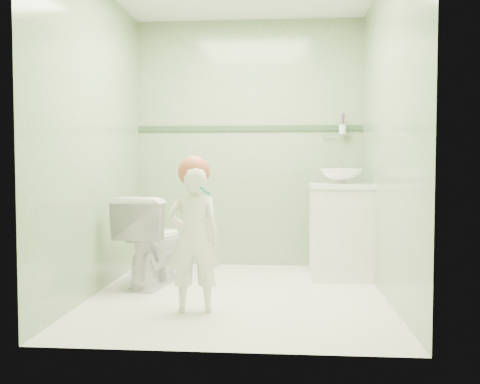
{
  "coord_description": "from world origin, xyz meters",
  "views": [
    {
      "loc": [
        0.33,
        -4.03,
        0.99
      ],
      "look_at": [
        0.0,
        0.15,
        0.78
      ],
      "focal_mm": 40.26,
      "sensor_mm": 36.0,
      "label": 1
    }
  ],
  "objects": [
    {
      "name": "room_shell",
      "position": [
        0.0,
        0.0,
        1.2
      ],
      "size": [
        2.5,
        2.54,
        2.4
      ],
      "color": "gray",
      "rests_on": "ground"
    },
    {
      "name": "basin",
      "position": [
        0.84,
        0.7,
        0.89
      ],
      "size": [
        0.37,
        0.37,
        0.13
      ],
      "primitive_type": "imported",
      "color": "white",
      "rests_on": "counter"
    },
    {
      "name": "toddler",
      "position": [
        -0.26,
        -0.47,
        0.49
      ],
      "size": [
        0.39,
        0.28,
        0.98
      ],
      "primitive_type": "imported",
      "rotation": [
        0.0,
        0.0,
        3.29
      ],
      "color": "white",
      "rests_on": "ground"
    },
    {
      "name": "cup_holder",
      "position": [
        0.89,
        1.18,
        1.33
      ],
      "size": [
        0.26,
        0.07,
        0.21
      ],
      "color": "silver",
      "rests_on": "room_shell"
    },
    {
      "name": "trim_stripe",
      "position": [
        0.0,
        1.24,
        1.35
      ],
      "size": [
        2.2,
        0.02,
        0.05
      ],
      "primitive_type": "cube",
      "color": "#345436",
      "rests_on": "room_shell"
    },
    {
      "name": "faucet",
      "position": [
        0.84,
        0.89,
        0.97
      ],
      "size": [
        0.03,
        0.13,
        0.18
      ],
      "color": "silver",
      "rests_on": "counter"
    },
    {
      "name": "toilet",
      "position": [
        -0.74,
        0.3,
        0.37
      ],
      "size": [
        0.53,
        0.79,
        0.74
      ],
      "primitive_type": "imported",
      "rotation": [
        0.0,
        0.0,
        2.98
      ],
      "color": "white",
      "rests_on": "ground"
    },
    {
      "name": "ground",
      "position": [
        0.0,
        0.0,
        0.0
      ],
      "size": [
        2.5,
        2.5,
        0.0
      ],
      "primitive_type": "plane",
      "color": "white",
      "rests_on": "ground"
    },
    {
      "name": "counter",
      "position": [
        0.84,
        0.7,
        0.81
      ],
      "size": [
        0.54,
        0.52,
        0.04
      ],
      "primitive_type": "cube",
      "color": "white",
      "rests_on": "vanity"
    },
    {
      "name": "vanity",
      "position": [
        0.84,
        0.7,
        0.4
      ],
      "size": [
        0.52,
        0.5,
        0.8
      ],
      "primitive_type": "cube",
      "color": "white",
      "rests_on": "ground"
    },
    {
      "name": "teal_toothbrush",
      "position": [
        -0.17,
        -0.59,
        0.83
      ],
      "size": [
        0.11,
        0.14,
        0.08
      ],
      "color": "#128A67",
      "rests_on": "toddler"
    },
    {
      "name": "hair_cap",
      "position": [
        -0.26,
        -0.45,
        0.95
      ],
      "size": [
        0.22,
        0.22,
        0.22
      ],
      "primitive_type": "sphere",
      "color": "#B95A3B",
      "rests_on": "toddler"
    }
  ]
}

